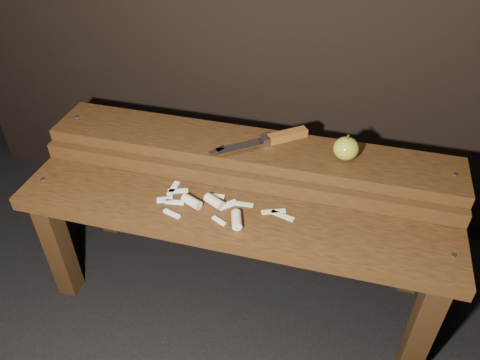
% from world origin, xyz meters
% --- Properties ---
extents(ground, '(60.00, 60.00, 0.00)m').
position_xyz_m(ground, '(0.00, 0.00, 0.00)').
color(ground, black).
extents(bench_front_tier, '(1.20, 0.20, 0.42)m').
position_xyz_m(bench_front_tier, '(0.00, -0.06, 0.35)').
color(bench_front_tier, black).
rests_on(bench_front_tier, ground).
extents(bench_rear_tier, '(1.20, 0.21, 0.50)m').
position_xyz_m(bench_rear_tier, '(0.00, 0.17, 0.41)').
color(bench_rear_tier, black).
rests_on(bench_rear_tier, ground).
extents(apple, '(0.07, 0.07, 0.08)m').
position_xyz_m(apple, '(0.27, 0.17, 0.53)').
color(apple, olive).
rests_on(apple, bench_rear_tier).
extents(knife, '(0.25, 0.20, 0.03)m').
position_xyz_m(knife, '(0.07, 0.20, 0.51)').
color(knife, brown).
rests_on(knife, bench_rear_tier).
extents(apple_scraps, '(0.38, 0.15, 0.03)m').
position_xyz_m(apple_scraps, '(-0.05, -0.04, 0.43)').
color(apple_scraps, beige).
rests_on(apple_scraps, bench_front_tier).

